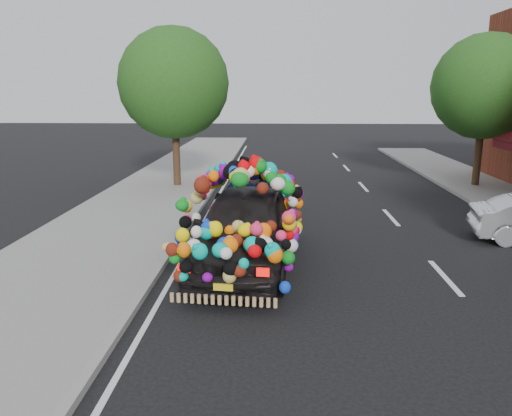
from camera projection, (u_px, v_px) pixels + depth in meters
The scene contains 8 objects.
ground at pixel (270, 275), 10.39m from camera, with size 100.00×100.00×0.00m, color black.
sidewalk at pixel (67, 269), 10.55m from camera, with size 4.00×60.00×0.12m, color gray.
kerb at pixel (158, 270), 10.47m from camera, with size 0.15×60.00×0.13m, color gray.
lane_markings at pixel (445, 277), 10.25m from camera, with size 6.00×50.00×0.01m, color silver, non-canonical shape.
tree_near_sidewalk at pixel (174, 83), 18.87m from camera, with size 4.20×4.20×6.13m.
tree_far_b at pixel (485, 87), 18.91m from camera, with size 4.00×4.00×5.90m.
plush_art_car at pixel (246, 211), 10.74m from camera, with size 2.82×5.36×2.34m.
navy_sedan at pixel (247, 201), 14.66m from camera, with size 1.66×4.09×1.19m, color black.
Camera 1 is at (0.11, -9.80, 3.73)m, focal length 35.00 mm.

